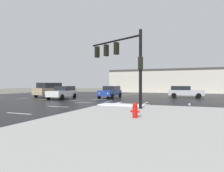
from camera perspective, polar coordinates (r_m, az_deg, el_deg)
The scene contains 11 objects.
ground_plane at distance 22.11m, azimuth -5.81°, elevation -4.29°, with size 120.00×120.00×0.00m, color slate.
road_asphalt at distance 22.11m, azimuth -5.81°, elevation -4.27°, with size 44.00×44.00×0.02m, color black.
snow_strip_curbside at distance 16.49m, azimuth 3.38°, elevation -5.37°, with size 4.00×1.60×0.06m, color white.
lane_markings at distance 20.34m, azimuth -4.56°, elevation -4.65°, with size 36.15×36.15×0.01m.
traffic_signal_mast at distance 15.60m, azimuth 2.81°, elevation 8.45°, with size 5.04×2.57×5.57m.
fire_hydrant at distance 10.43m, azimuth 6.56°, elevation -6.83°, with size 0.48×0.26×0.79m.
strip_building_background at distance 47.95m, azimuth 16.31°, elevation 1.41°, with size 27.18×8.00×5.16m.
suv_tan at distance 30.84m, azimuth -17.35°, elevation -0.90°, with size 2.53×4.97×2.03m.
sedan_silver at distance 28.95m, azimuth 19.91°, elevation -1.48°, with size 4.61×2.21×1.58m.
sedan_white at distance 25.90m, azimuth -13.79°, elevation -1.70°, with size 2.28×4.63×1.58m.
sedan_blue at distance 27.05m, azimuth -0.43°, elevation -1.58°, with size 2.05×4.55×1.58m.
Camera 1 is at (10.06, -19.60, 1.89)m, focal length 32.13 mm.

